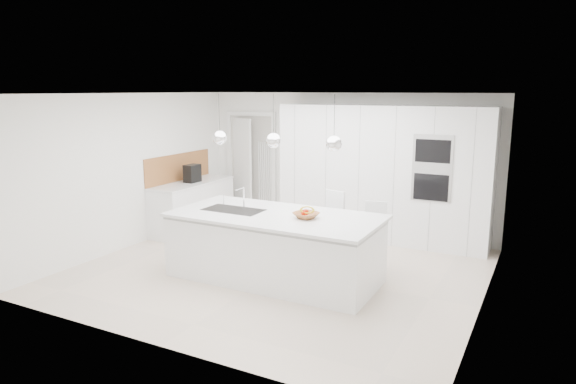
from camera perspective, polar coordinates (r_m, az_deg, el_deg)
The scene contains 26 objects.
floor at distance 7.45m, azimuth -1.08°, elevation -8.73°, with size 5.50×5.50×0.00m, color beige.
wall_back at distance 9.36m, azimuth 6.24°, elevation 3.25°, with size 5.50×5.50×0.00m, color white.
wall_left at distance 8.76m, azimuth -17.12°, elevation 2.25°, with size 5.00×5.00×0.00m, color white.
ceiling at distance 7.00m, azimuth -1.16°, elevation 10.87°, with size 5.50×5.50×0.00m, color white.
tall_cabinets at distance 8.84m, azimuth 10.35°, elevation 1.99°, with size 3.60×0.60×2.30m, color white.
oven_stack at distance 8.29m, azimuth 15.71°, elevation 2.54°, with size 0.62×0.04×1.05m, color #A5A5A8, non-canonical shape.
doorway_frame at distance 10.23m, azimuth -4.08°, elevation 2.70°, with size 1.11×0.08×2.13m, color white, non-canonical shape.
hallway_door at distance 10.33m, azimuth -5.40°, elevation 2.64°, with size 0.82×0.04×2.00m, color white.
radiator at distance 10.09m, azimuth -2.54°, elevation 1.59°, with size 0.32×0.04×1.40m, color white, non-canonical shape.
left_base_cabinets at distance 9.60m, azimuth -10.55°, elevation -1.66°, with size 0.60×1.80×0.86m, color white.
left_worktop at distance 9.51m, azimuth -10.65°, elevation 0.99°, with size 0.62×1.82×0.04m, color white.
oak_backsplash at distance 9.65m, azimuth -12.05°, elevation 2.70°, with size 0.02×1.80×0.50m, color #AA7041.
island_base at distance 7.02m, azimuth -1.55°, elevation -6.30°, with size 2.80×1.20×0.86m, color white.
island_worktop at distance 6.94m, azimuth -1.37°, elevation -2.65°, with size 2.84×1.40×0.04m, color white.
island_sink at distance 7.24m, azimuth -6.07°, elevation -2.61°, with size 0.84×0.44×0.18m, color #3F3F42, non-canonical shape.
island_tap at distance 7.33m, azimuth -4.92°, elevation -0.57°, with size 0.02×0.02×0.30m, color white.
pendant_left at distance 7.17m, azimuth -7.59°, elevation 5.98°, with size 0.20×0.20×0.20m, color white.
pendant_mid at distance 6.72m, azimuth -1.62°, elevation 5.73°, with size 0.20×0.20×0.20m, color white.
pendant_right at distance 6.35m, azimuth 5.13°, elevation 5.36°, with size 0.20×0.20×0.20m, color white.
fruit_bowl at distance 6.72m, azimuth 2.02°, elevation -2.60°, with size 0.32×0.32×0.08m, color #AA7041.
espresso_machine at distance 9.47m, azimuth -10.59°, elevation 2.05°, with size 0.19×0.30×0.32m, color black.
bar_stool_left at distance 7.58m, azimuth 4.81°, elevation -4.13°, with size 0.36×0.50×1.08m, color white, non-canonical shape.
bar_stool_right at distance 7.44m, azimuth 9.36°, elevation -4.95°, with size 0.32×0.45×0.98m, color white, non-canonical shape.
apple_a at distance 6.75m, azimuth 2.01°, elevation -2.26°, with size 0.08×0.08×0.08m, color #BD1E04.
apple_b at distance 6.73m, azimuth 1.76°, elevation -2.33°, with size 0.07×0.07×0.07m, color #BD1E04.
banana_bunch at distance 6.71m, azimuth 2.14°, elevation -2.01°, with size 0.20×0.20×0.03m, color gold.
Camera 1 is at (3.36, -6.14, 2.56)m, focal length 32.00 mm.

